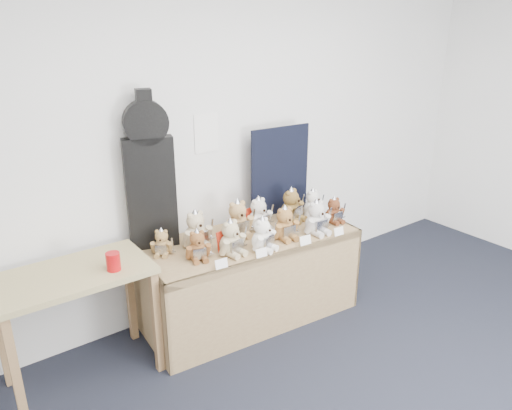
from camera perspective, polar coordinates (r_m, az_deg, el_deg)
room_shell at (r=3.87m, az=-5.68°, el=8.17°), size 6.00×6.00×6.00m
display_table at (r=3.84m, az=-0.22°, el=-6.13°), size 1.73×0.84×0.70m
side_table at (r=3.39m, az=-20.03°, el=-9.13°), size 0.96×0.54×0.80m
guitar_case at (r=3.57m, az=-12.07°, el=3.56°), size 0.36×0.20×1.14m
navy_board at (r=4.19m, az=2.75°, el=3.91°), size 0.56×0.06×0.75m
red_cup at (r=3.25m, az=-16.00°, el=-6.22°), size 0.09×0.09×0.12m
teddy_front_far_left at (r=3.48m, az=-6.67°, el=-4.73°), size 0.20×0.18×0.24m
teddy_front_left at (r=3.53m, az=-2.87°, el=-3.91°), size 0.24×0.21×0.29m
teddy_front_centre at (r=3.59m, az=0.80°, el=-3.51°), size 0.23×0.21×0.28m
teddy_front_right at (r=3.77m, az=3.34°, el=-2.23°), size 0.23×0.20×0.29m
teddy_front_far_right at (r=3.89m, az=6.93°, el=-1.57°), size 0.24×0.19×0.30m
teddy_front_end at (r=4.12m, az=8.90°, el=-0.71°), size 0.19×0.16×0.24m
teddy_back_left at (r=3.66m, az=-6.84°, el=-2.92°), size 0.25×0.20×0.31m
teddy_back_centre_left at (r=3.82m, az=-2.07°, el=-1.73°), size 0.26×0.22×0.32m
teddy_back_centre_right at (r=3.93m, az=0.32°, el=-1.19°), size 0.24×0.20×0.29m
teddy_back_right at (r=4.11m, az=4.09°, el=-0.16°), size 0.26×0.23×0.31m
teddy_back_end at (r=4.22m, az=6.53°, el=0.10°), size 0.22×0.19×0.27m
teddy_back_far_left at (r=3.59m, az=-10.71°, el=-4.31°), size 0.17×0.18×0.22m
entry_card_a at (r=3.37m, az=-3.98°, el=-6.71°), size 0.09×0.03×0.06m
entry_card_b at (r=3.51m, az=0.63°, el=-5.49°), size 0.09×0.03×0.06m
entry_card_c at (r=3.71m, az=5.67°, el=-4.03°), size 0.10×0.03×0.07m
entry_card_d at (r=3.90m, az=9.45°, el=-3.00°), size 0.09×0.03×0.06m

